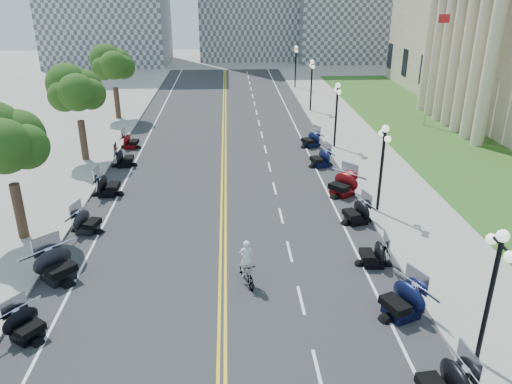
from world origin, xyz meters
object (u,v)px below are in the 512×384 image
object	(u,v)px
motorcycle_n_3	(446,384)
cyclist_rider	(246,243)
bicycle	(247,273)
flagpole	(431,70)

from	to	relation	value
motorcycle_n_3	cyclist_rider	xyz separation A→B (m)	(-5.75, 6.98, 1.17)
bicycle	cyclist_rider	bearing A→B (deg)	0.00
bicycle	cyclist_rider	size ratio (longest dim) A/B	1.05
flagpole	bicycle	world-z (taller)	flagpole
motorcycle_n_3	bicycle	distance (m)	9.04
motorcycle_n_3	cyclist_rider	distance (m)	9.12
motorcycle_n_3	cyclist_rider	bearing A→B (deg)	-146.24
flagpole	motorcycle_n_3	world-z (taller)	flagpole
motorcycle_n_3	bicycle	bearing A→B (deg)	-146.24
flagpole	bicycle	bearing A→B (deg)	-124.54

